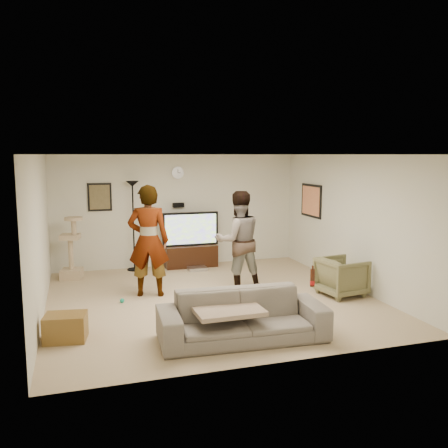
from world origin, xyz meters
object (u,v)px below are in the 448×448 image
object	(u,v)px
tv	(190,229)
side_table	(66,327)
floor_lamp	(133,226)
armchair	(342,277)
beer_bottle	(312,278)
cat_tree	(71,248)
sofa	(242,316)
tv_stand	(191,256)
person_right	(238,241)
person_left	(148,241)

from	to	relation	value
tv	side_table	bearing A→B (deg)	-125.11
floor_lamp	armchair	xyz separation A→B (m)	(3.31, -3.03, -0.63)
floor_lamp	beer_bottle	xyz separation A→B (m)	(1.96, -4.48, -0.19)
armchair	side_table	bearing A→B (deg)	90.81
tv	armchair	world-z (taller)	tv
beer_bottle	side_table	xyz separation A→B (m)	(-3.33, 0.69, -0.60)
tv	cat_tree	distance (m)	2.59
cat_tree	sofa	size ratio (longest dim) A/B	0.56
beer_bottle	sofa	bearing A→B (deg)	180.00
tv_stand	beer_bottle	world-z (taller)	beer_bottle
person_right	side_table	size ratio (longest dim) A/B	3.38
tv_stand	beer_bottle	size ratio (longest dim) A/B	4.64
person_left	beer_bottle	world-z (taller)	person_left
person_right	beer_bottle	size ratio (longest dim) A/B	7.38
tv_stand	beer_bottle	xyz separation A→B (m)	(0.71, -4.43, 0.54)
floor_lamp	cat_tree	xyz separation A→B (m)	(-1.31, -0.37, -0.34)
person_right	side_table	world-z (taller)	person_right
tv	person_left	bearing A→B (deg)	-121.93
sofa	side_table	bearing A→B (deg)	166.50
tv	sofa	bearing A→B (deg)	-94.31
floor_lamp	person_left	world-z (taller)	person_left
floor_lamp	person_left	size ratio (longest dim) A/B	0.98
person_left	floor_lamp	bearing A→B (deg)	-74.53
side_table	tv	bearing A→B (deg)	54.89
floor_lamp	side_table	world-z (taller)	floor_lamp
sofa	beer_bottle	world-z (taller)	beer_bottle
beer_bottle	tv_stand	bearing A→B (deg)	99.05
sofa	beer_bottle	size ratio (longest dim) A/B	9.04
floor_lamp	cat_tree	distance (m)	1.40
person_left	beer_bottle	bearing A→B (deg)	142.79
armchair	floor_lamp	bearing A→B (deg)	39.18
person_left	person_right	distance (m)	1.65
person_left	armchair	distance (m)	3.50
tv	floor_lamp	size ratio (longest dim) A/B	0.65
side_table	sofa	bearing A→B (deg)	-16.83
sofa	side_table	xyz separation A→B (m)	(-2.29, 0.69, -0.15)
tv_stand	armchair	bearing A→B (deg)	-55.45
sofa	person_right	bearing A→B (deg)	75.62
person_right	armchair	xyz separation A→B (m)	(1.63, -0.93, -0.58)
tv	side_table	size ratio (longest dim) A/B	2.31
person_right	armchair	world-z (taller)	person_right
floor_lamp	person_right	xyz separation A→B (m)	(1.68, -2.10, -0.05)
cat_tree	person_right	xyz separation A→B (m)	(2.99, -1.73, 0.29)
tv	tv_stand	bearing A→B (deg)	0.00
floor_lamp	sofa	bearing A→B (deg)	-78.42
tv	floor_lamp	xyz separation A→B (m)	(-1.25, 0.04, 0.11)
cat_tree	person_right	distance (m)	3.46
tv	armchair	xyz separation A→B (m)	(2.06, -2.99, -0.52)
tv	floor_lamp	bearing A→B (deg)	177.94
beer_bottle	armchair	bearing A→B (deg)	46.98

